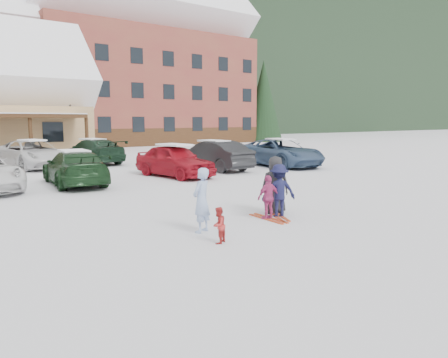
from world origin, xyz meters
TOP-DOWN VIEW (x-y plane):
  - ground at (0.00, 0.00)m, footprint 160.00×160.00m
  - alpine_hotel at (14.27, 38.00)m, footprint 31.48×14.01m
  - lamp_post at (3.92, 24.98)m, footprint 0.50×0.25m
  - conifer_1 at (30.00, 32.00)m, footprint 4.84×4.84m
  - conifer_3 at (6.00, 44.00)m, footprint 3.96×3.96m
  - conifer_4 at (34.00, 46.00)m, footprint 5.06×5.06m
  - adult_skier at (-1.34, -0.28)m, footprint 0.66×0.57m
  - toddler_red at (-1.58, -1.28)m, footprint 0.48×0.45m
  - child_navy at (1.29, -0.18)m, footprint 1.08×0.89m
  - skis_child_navy at (1.29, -0.18)m, footprint 0.79×1.35m
  - child_magenta at (0.86, -0.23)m, footprint 0.72×0.34m
  - skis_child_magenta at (0.86, -0.23)m, footprint 0.30×1.41m
  - bystander_dark at (1.53, 0.22)m, footprint 0.95×0.85m
  - parked_car_3 at (-1.17, 9.12)m, footprint 2.50×5.03m
  - parked_car_4 at (3.42, 8.92)m, footprint 2.33×4.61m
  - parked_car_5 at (6.48, 10.02)m, footprint 1.98×4.83m
  - parked_car_6 at (10.64, 9.27)m, footprint 3.05×5.81m
  - parked_car_10 at (-0.90, 16.84)m, footprint 3.42×5.90m
  - parked_car_11 at (2.64, 17.21)m, footprint 2.67×5.36m

SIDE VIEW (x-z plane):
  - ground at x=0.00m, z-range 0.00..0.00m
  - skis_child_navy at x=1.29m, z-range 0.00..0.03m
  - skis_child_magenta at x=0.86m, z-range 0.00..0.03m
  - toddler_red at x=-1.58m, z-range 0.00..0.79m
  - child_magenta at x=0.86m, z-range 0.00..1.19m
  - parked_car_3 at x=-1.17m, z-range 0.00..1.40m
  - child_navy at x=1.29m, z-range 0.00..1.45m
  - parked_car_11 at x=2.64m, z-range 0.00..1.50m
  - parked_car_4 at x=3.42m, z-range 0.00..1.51m
  - adult_skier at x=-1.34m, z-range 0.00..1.54m
  - parked_car_10 at x=-0.90m, z-range 0.00..1.55m
  - parked_car_5 at x=6.48m, z-range 0.00..1.56m
  - parked_car_6 at x=10.64m, z-range 0.00..1.56m
  - bystander_dark at x=1.53m, z-range 0.00..1.63m
  - lamp_post at x=3.92m, z-range 0.40..6.08m
  - conifer_3 at x=6.00m, z-range 0.53..9.71m
  - conifer_1 at x=30.00m, z-range 0.65..11.87m
  - conifer_4 at x=34.00m, z-range 0.68..12.41m
  - alpine_hotel at x=14.27m, z-range -2.11..19.37m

